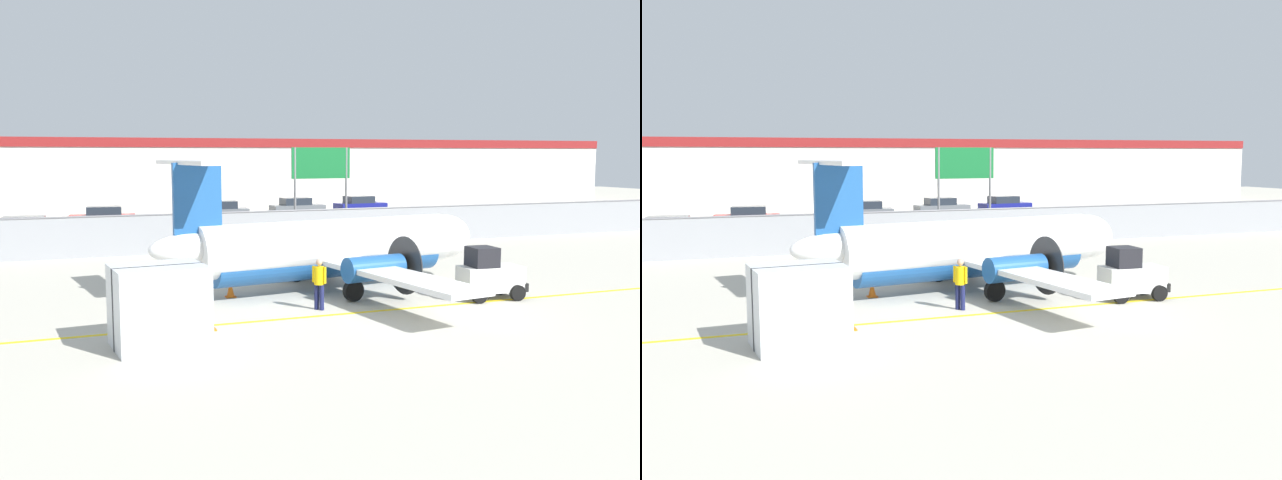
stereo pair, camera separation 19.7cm
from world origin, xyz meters
TOP-DOWN VIEW (x-y plane):
  - ground_plane at (0.00, 2.00)m, footprint 140.00×140.00m
  - perimeter_fence at (0.00, 18.00)m, footprint 98.00×0.10m
  - parking_lot_strip at (0.00, 29.50)m, footprint 98.00×17.00m
  - background_building at (0.00, 47.99)m, footprint 91.00×8.10m
  - commuter_airplane at (-0.89, 5.99)m, footprint 13.60×16.06m
  - baggage_tug at (3.58, 2.39)m, footprint 2.40×1.52m
  - ground_crew_worker at (-2.71, 2.88)m, footprint 0.48×0.49m
  - cargo_container at (-8.32, 0.16)m, footprint 2.57×2.21m
  - traffic_cone_near_left at (-4.97, 5.93)m, footprint 0.36×0.36m
  - traffic_cone_near_right at (-6.70, 1.42)m, footprint 0.36×0.36m
  - traffic_cone_far_left at (-6.37, 7.32)m, footprint 0.36×0.36m
  - parked_car_0 at (-12.42, 23.68)m, footprint 4.34×2.30m
  - parked_car_1 at (-7.68, 29.94)m, footprint 4.38×2.41m
  - parked_car_2 at (0.74, 32.46)m, footprint 4.33×2.29m
  - parked_car_3 at (7.29, 34.10)m, footprint 4.27×2.14m
  - parked_car_4 at (12.84, 34.37)m, footprint 4.35×2.34m
  - highway_sign at (3.92, 20.01)m, footprint 3.60×0.14m

SIDE VIEW (x-z plane):
  - ground_plane at x=0.00m, z-range 0.00..0.01m
  - parking_lot_strip at x=0.00m, z-range 0.00..0.12m
  - traffic_cone_near_left at x=-4.97m, z-range -0.01..0.63m
  - traffic_cone_near_right at x=-6.70m, z-range -0.01..0.63m
  - traffic_cone_far_left at x=-6.37m, z-range -0.01..0.63m
  - baggage_tug at x=3.58m, z-range -0.08..1.80m
  - parked_car_0 at x=-12.42m, z-range 0.10..1.68m
  - parked_car_1 at x=-7.68m, z-range 0.10..1.68m
  - parked_car_2 at x=0.74m, z-range 0.10..1.68m
  - parked_car_3 at x=7.29m, z-range 0.10..1.68m
  - parked_car_4 at x=12.84m, z-range 0.10..1.68m
  - ground_crew_worker at x=-2.71m, z-range 0.10..1.80m
  - cargo_container at x=-8.32m, z-range 0.00..2.20m
  - perimeter_fence at x=0.00m, z-range 0.07..2.17m
  - commuter_airplane at x=-0.89m, z-range -0.86..4.06m
  - background_building at x=0.00m, z-range 0.01..6.51m
  - highway_sign at x=3.92m, z-range 1.39..6.89m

